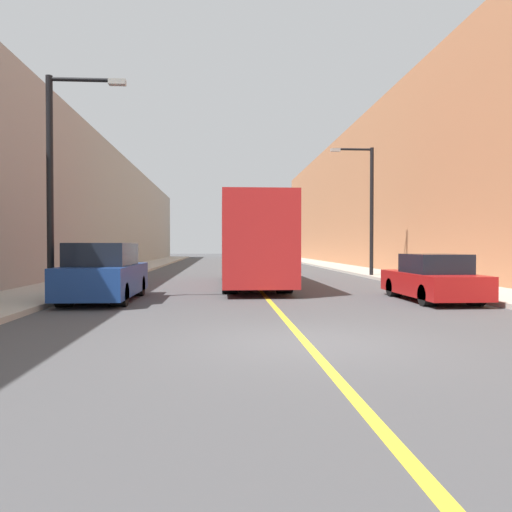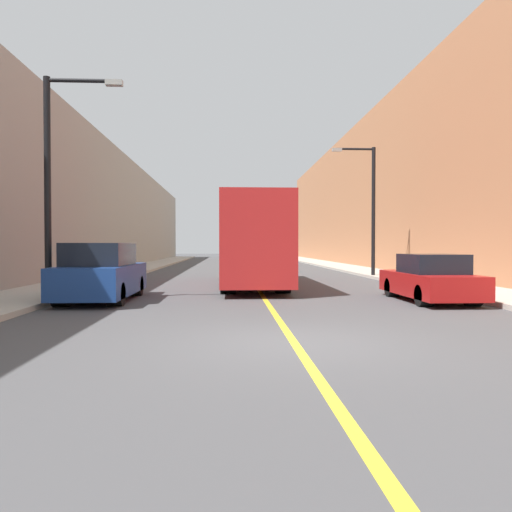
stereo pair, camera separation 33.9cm
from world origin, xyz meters
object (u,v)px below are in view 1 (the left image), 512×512
at_px(bus, 251,241).
at_px(car_right_near, 432,280).
at_px(street_lamp_left, 57,171).
at_px(parked_suv_left, 104,274).
at_px(street_lamp_right, 368,202).

distance_m(bus, car_right_near, 8.24).
bearing_deg(car_right_near, street_lamp_left, 179.17).
relative_size(parked_suv_left, car_right_near, 1.10).
bearing_deg(car_right_near, bus, 130.16).
bearing_deg(parked_suv_left, bus, 48.58).
height_order(bus, parked_suv_left, bus).
distance_m(bus, street_lamp_left, 8.86).
xyz_separation_m(parked_suv_left, car_right_near, (10.16, -0.66, -0.18)).
bearing_deg(car_right_near, parked_suv_left, 176.29).
bearing_deg(street_lamp_right, bus, -142.81).
distance_m(bus, street_lamp_right, 8.49).
xyz_separation_m(bus, car_right_near, (5.25, -6.22, -1.24)).
xyz_separation_m(car_right_near, street_lamp_left, (-11.39, 0.16, 3.27)).
relative_size(street_lamp_left, street_lamp_right, 0.97).
bearing_deg(bus, car_right_near, -49.84).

